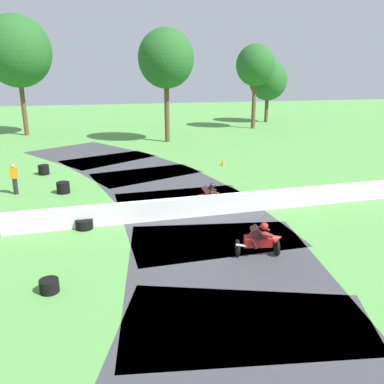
{
  "coord_description": "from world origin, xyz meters",
  "views": [
    {
      "loc": [
        -4.03,
        -16.48,
        6.36
      ],
      "look_at": [
        -0.08,
        0.75,
        0.9
      ],
      "focal_mm": 37.69,
      "sensor_mm": 36.0,
      "label": 1
    }
  ],
  "objects_px": {
    "motorcycle_chase_orange": "(210,198)",
    "tire_stack_extra_a": "(44,170)",
    "tire_stack_mid_a": "(49,286)",
    "track_marshal": "(14,179)",
    "tire_stack_far": "(63,188)",
    "traffic_cone": "(223,162)",
    "motorcycle_lead_red": "(260,240)",
    "tire_stack_mid_b": "(84,224)"
  },
  "relations": [
    {
      "from": "tire_stack_far",
      "to": "track_marshal",
      "type": "distance_m",
      "value": 2.5
    },
    {
      "from": "traffic_cone",
      "to": "tire_stack_far",
      "type": "bearing_deg",
      "value": -157.62
    },
    {
      "from": "motorcycle_chase_orange",
      "to": "tire_stack_mid_a",
      "type": "xyz_separation_m",
      "value": [
        -6.5,
        -5.7,
        -0.46
      ]
    },
    {
      "from": "motorcycle_lead_red",
      "to": "motorcycle_chase_orange",
      "type": "xyz_separation_m",
      "value": [
        -0.47,
        4.87,
        0.03
      ]
    },
    {
      "from": "tire_stack_mid_b",
      "to": "motorcycle_chase_orange",
      "type": "bearing_deg",
      "value": 8.62
    },
    {
      "from": "motorcycle_lead_red",
      "to": "motorcycle_chase_orange",
      "type": "distance_m",
      "value": 4.89
    },
    {
      "from": "track_marshal",
      "to": "tire_stack_mid_a",
      "type": "bearing_deg",
      "value": -75.44
    },
    {
      "from": "motorcycle_lead_red",
      "to": "tire_stack_extra_a",
      "type": "relative_size",
      "value": 2.63
    },
    {
      "from": "tire_stack_mid_b",
      "to": "traffic_cone",
      "type": "distance_m",
      "value": 13.02
    },
    {
      "from": "motorcycle_chase_orange",
      "to": "tire_stack_far",
      "type": "height_order",
      "value": "motorcycle_chase_orange"
    },
    {
      "from": "motorcycle_chase_orange",
      "to": "tire_stack_mid_a",
      "type": "relative_size",
      "value": 2.96
    },
    {
      "from": "tire_stack_mid_a",
      "to": "tire_stack_extra_a",
      "type": "bearing_deg",
      "value": 97.08
    },
    {
      "from": "traffic_cone",
      "to": "motorcycle_lead_red",
      "type": "bearing_deg",
      "value": -101.7
    },
    {
      "from": "motorcycle_chase_orange",
      "to": "track_marshal",
      "type": "xyz_separation_m",
      "value": [
        -9.25,
        4.88,
        0.16
      ]
    },
    {
      "from": "motorcycle_chase_orange",
      "to": "motorcycle_lead_red",
      "type": "bearing_deg",
      "value": -84.48
    },
    {
      "from": "motorcycle_lead_red",
      "to": "traffic_cone",
      "type": "xyz_separation_m",
      "value": [
        2.8,
        13.53,
        -0.42
      ]
    },
    {
      "from": "tire_stack_far",
      "to": "tire_stack_extra_a",
      "type": "bearing_deg",
      "value": 108.76
    },
    {
      "from": "motorcycle_lead_red",
      "to": "tire_stack_extra_a",
      "type": "distance_m",
      "value": 16.29
    },
    {
      "from": "tire_stack_far",
      "to": "tire_stack_extra_a",
      "type": "height_order",
      "value": "same"
    },
    {
      "from": "tire_stack_mid_b",
      "to": "tire_stack_far",
      "type": "distance_m",
      "value": 5.49
    },
    {
      "from": "tire_stack_mid_b",
      "to": "traffic_cone",
      "type": "bearing_deg",
      "value": 46.92
    },
    {
      "from": "motorcycle_chase_orange",
      "to": "tire_stack_extra_a",
      "type": "xyz_separation_m",
      "value": [
        -8.31,
        8.84,
        -0.36
      ]
    },
    {
      "from": "motorcycle_chase_orange",
      "to": "tire_stack_extra_a",
      "type": "height_order",
      "value": "motorcycle_chase_orange"
    },
    {
      "from": "motorcycle_chase_orange",
      "to": "tire_stack_mid_b",
      "type": "distance_m",
      "value": 5.7
    },
    {
      "from": "tire_stack_mid_a",
      "to": "tire_stack_extra_a",
      "type": "height_order",
      "value": "tire_stack_extra_a"
    },
    {
      "from": "motorcycle_lead_red",
      "to": "tire_stack_mid_b",
      "type": "height_order",
      "value": "motorcycle_lead_red"
    },
    {
      "from": "tire_stack_mid_b",
      "to": "tire_stack_far",
      "type": "bearing_deg",
      "value": 102.74
    },
    {
      "from": "motorcycle_chase_orange",
      "to": "tire_stack_mid_b",
      "type": "relative_size",
      "value": 2.38
    },
    {
      "from": "tire_stack_mid_b",
      "to": "motorcycle_lead_red",
      "type": "bearing_deg",
      "value": -33.41
    },
    {
      "from": "tire_stack_mid_a",
      "to": "tire_stack_far",
      "type": "bearing_deg",
      "value": 91.85
    },
    {
      "from": "tire_stack_far",
      "to": "traffic_cone",
      "type": "distance_m",
      "value": 10.93
    },
    {
      "from": "motorcycle_chase_orange",
      "to": "track_marshal",
      "type": "distance_m",
      "value": 10.46
    },
    {
      "from": "motorcycle_lead_red",
      "to": "tire_stack_mid_b",
      "type": "bearing_deg",
      "value": 146.59
    },
    {
      "from": "motorcycle_chase_orange",
      "to": "tire_stack_extra_a",
      "type": "distance_m",
      "value": 12.14
    },
    {
      "from": "tire_stack_mid_a",
      "to": "tire_stack_far",
      "type": "distance_m",
      "value": 10.21
    },
    {
      "from": "track_marshal",
      "to": "traffic_cone",
      "type": "height_order",
      "value": "track_marshal"
    },
    {
      "from": "tire_stack_mid_b",
      "to": "tire_stack_far",
      "type": "height_order",
      "value": "tire_stack_far"
    },
    {
      "from": "motorcycle_chase_orange",
      "to": "tire_stack_far",
      "type": "relative_size",
      "value": 2.49
    },
    {
      "from": "motorcycle_lead_red",
      "to": "track_marshal",
      "type": "xyz_separation_m",
      "value": [
        -9.72,
        9.75,
        0.18
      ]
    },
    {
      "from": "tire_stack_mid_a",
      "to": "track_marshal",
      "type": "relative_size",
      "value": 0.35
    },
    {
      "from": "motorcycle_chase_orange",
      "to": "tire_stack_far",
      "type": "distance_m",
      "value": 8.19
    },
    {
      "from": "motorcycle_chase_orange",
      "to": "tire_stack_mid_a",
      "type": "height_order",
      "value": "motorcycle_chase_orange"
    }
  ]
}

